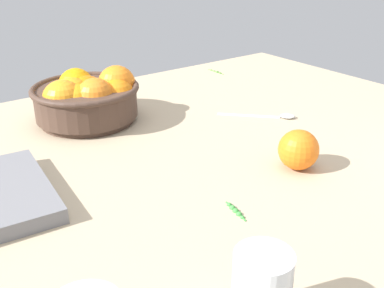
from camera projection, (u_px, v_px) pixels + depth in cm
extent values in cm
cube|color=tan|center=(188.00, 171.00, 79.77)|extent=(137.86, 103.57, 3.00)
cylinder|color=#473328|center=(88.00, 118.00, 97.08)|extent=(19.49, 19.49, 1.20)
cylinder|color=#473328|center=(86.00, 102.00, 95.57)|extent=(21.19, 21.19, 6.05)
torus|color=#473328|center=(85.00, 88.00, 94.31)|extent=(22.39, 22.39, 1.20)
sphere|color=orange|center=(117.00, 84.00, 97.43)|extent=(8.07, 8.07, 8.07)
sphere|color=orange|center=(87.00, 94.00, 96.85)|extent=(8.07, 8.07, 8.07)
sphere|color=orange|center=(76.00, 86.00, 98.57)|extent=(7.63, 7.63, 7.63)
sphere|color=orange|center=(74.00, 96.00, 95.05)|extent=(7.97, 7.97, 7.97)
sphere|color=orange|center=(63.00, 101.00, 91.93)|extent=(8.52, 8.52, 8.52)
sphere|color=orange|center=(77.00, 102.00, 92.39)|extent=(7.49, 7.49, 7.49)
sphere|color=orange|center=(95.00, 97.00, 92.52)|extent=(7.77, 7.77, 7.77)
sphere|color=orange|center=(117.00, 97.00, 95.36)|extent=(7.70, 7.70, 7.70)
sphere|color=orange|center=(298.00, 150.00, 76.10)|extent=(6.86, 6.86, 6.86)
ellipsoid|color=silver|center=(288.00, 116.00, 98.43)|extent=(3.84, 3.85, 1.00)
cylinder|color=silver|center=(248.00, 115.00, 99.69)|extent=(10.05, 10.24, 0.70)
cylinder|color=#3D8E3C|center=(236.00, 211.00, 65.19)|extent=(1.36, 5.50, 0.30)
sphere|color=#3D8E3C|center=(229.00, 203.00, 66.65)|extent=(0.79, 0.79, 0.79)
sphere|color=#3D8E3C|center=(233.00, 207.00, 65.89)|extent=(0.95, 0.95, 0.95)
sphere|color=#3D8E3C|center=(236.00, 210.00, 65.13)|extent=(0.97, 0.97, 0.97)
sphere|color=#3D8E3C|center=(239.00, 213.00, 64.37)|extent=(0.93, 0.93, 0.93)
sphere|color=#3D8E3C|center=(243.00, 216.00, 63.61)|extent=(0.68, 0.68, 0.68)
cylinder|color=#558A38|center=(216.00, 71.00, 132.13)|extent=(0.32, 6.82, 0.30)
sphere|color=#558A38|center=(211.00, 69.00, 133.57)|extent=(0.67, 0.67, 0.67)
sphere|color=#558A38|center=(214.00, 70.00, 132.57)|extent=(0.66, 0.66, 0.66)
sphere|color=#558A38|center=(217.00, 71.00, 131.57)|extent=(0.98, 0.98, 0.98)
sphere|color=#558A38|center=(220.00, 73.00, 130.58)|extent=(0.75, 0.75, 0.75)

